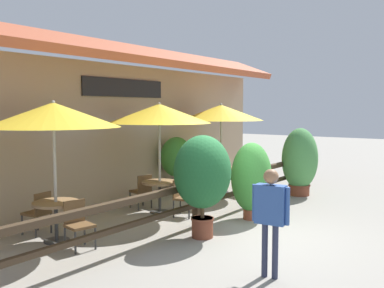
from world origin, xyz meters
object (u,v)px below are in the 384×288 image
(patio_umbrella_middle, at_px, (159,114))
(chair_middle_streetside, at_px, (182,196))
(patio_umbrella_far, at_px, (221,113))
(chair_far_wallside, at_px, (200,175))
(dining_table_near, at_px, (56,210))
(chair_middle_wallside, at_px, (142,190))
(pedestrian, at_px, (271,208))
(chair_near_wallside, at_px, (39,211))
(dining_table_middle, at_px, (160,188))
(potted_plant_tall_tropical, at_px, (300,160))
(chair_near_streetside, at_px, (78,222))
(potted_plant_entrance_palm, at_px, (251,178))
(potted_plant_broad_leaf, at_px, (176,159))
(chair_far_streetside, at_px, (241,179))
(patio_umbrella_near, at_px, (53,115))
(potted_plant_small_flowering, at_px, (203,174))
(dining_table_far, at_px, (221,172))

(patio_umbrella_middle, bearing_deg, chair_middle_streetside, -85.27)
(patio_umbrella_far, relative_size, chair_far_wallside, 3.09)
(chair_middle_streetside, bearing_deg, dining_table_near, 151.81)
(chair_middle_wallside, xyz_separation_m, pedestrian, (-2.07, -4.50, 0.56))
(patio_umbrella_middle, distance_m, patio_umbrella_far, 2.92)
(dining_table_near, bearing_deg, patio_umbrella_middle, -1.62)
(chair_near_wallside, height_order, dining_table_middle, chair_near_wallside)
(potted_plant_tall_tropical, bearing_deg, chair_near_streetside, 169.45)
(dining_table_middle, xyz_separation_m, potted_plant_tall_tropical, (3.95, -1.83, 0.40))
(dining_table_near, xyz_separation_m, potted_plant_entrance_palm, (3.59, -2.11, 0.33))
(dining_table_near, xyz_separation_m, chair_far_wallside, (5.68, 0.79, -0.13))
(potted_plant_tall_tropical, distance_m, potted_plant_broad_leaf, 3.52)
(chair_far_streetside, distance_m, potted_plant_entrance_palm, 2.64)
(patio_umbrella_near, bearing_deg, chair_middle_wallside, 10.73)
(chair_near_streetside, bearing_deg, potted_plant_tall_tropical, 0.14)
(potted_plant_small_flowering, bearing_deg, potted_plant_tall_tropical, 1.33)
(patio_umbrella_far, height_order, potted_plant_small_flowering, patio_umbrella_far)
(chair_near_streetside, distance_m, potted_plant_tall_tropical, 6.93)
(potted_plant_broad_leaf, bearing_deg, chair_far_wallside, -11.53)
(dining_table_near, distance_m, potted_plant_tall_tropical, 7.05)
(chair_near_streetside, bearing_deg, chair_far_streetside, 10.99)
(chair_near_wallside, height_order, potted_plant_tall_tropical, potted_plant_tall_tropical)
(patio_umbrella_near, distance_m, chair_near_streetside, 1.99)
(potted_plant_entrance_palm, bearing_deg, pedestrian, -146.48)
(dining_table_far, bearing_deg, chair_far_wallside, 94.81)
(dining_table_near, bearing_deg, chair_near_wallside, 84.34)
(chair_middle_wallside, bearing_deg, chair_far_wallside, -161.50)
(patio_umbrella_middle, relative_size, chair_middle_streetside, 3.09)
(dining_table_middle, distance_m, dining_table_far, 2.92)
(potted_plant_broad_leaf, bearing_deg, patio_umbrella_far, -42.56)
(chair_near_wallside, relative_size, chair_middle_streetside, 1.00)
(patio_umbrella_middle, xyz_separation_m, chair_far_streetside, (2.89, -0.54, -1.88))
(potted_plant_broad_leaf, bearing_deg, dining_table_near, -168.46)
(potted_plant_broad_leaf, bearing_deg, potted_plant_entrance_palm, -110.95)
(dining_table_middle, bearing_deg, dining_table_near, 178.38)
(chair_near_wallside, height_order, chair_middle_streetside, same)
(dining_table_near, relative_size, chair_far_streetside, 1.01)
(chair_near_streetside, distance_m, chair_near_wallside, 1.30)
(chair_near_wallside, distance_m, pedestrian, 4.69)
(chair_far_streetside, relative_size, potted_plant_entrance_palm, 0.49)
(patio_umbrella_middle, bearing_deg, patio_umbrella_far, 3.23)
(dining_table_near, xyz_separation_m, chair_near_wallside, (0.06, 0.65, -0.13))
(patio_umbrella_middle, xyz_separation_m, chair_far_wallside, (2.85, 0.87, -1.88))
(chair_near_wallside, relative_size, potted_plant_broad_leaf, 0.51)
(potted_plant_small_flowering, distance_m, potted_plant_broad_leaf, 4.21)
(pedestrian, bearing_deg, chair_near_wallside, 2.87)
(patio_umbrella_near, xyz_separation_m, chair_near_wallside, (0.06, 0.65, -1.88))
(chair_middle_wallside, height_order, potted_plant_broad_leaf, potted_plant_broad_leaf)
(dining_table_middle, distance_m, chair_middle_wallside, 0.64)
(potted_plant_broad_leaf, bearing_deg, patio_umbrella_near, -168.46)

